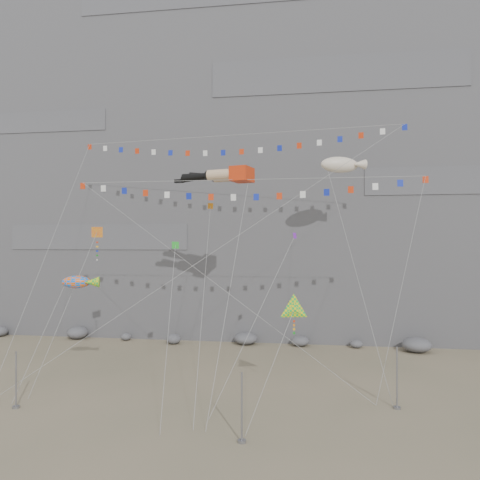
# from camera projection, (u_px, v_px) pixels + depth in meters

# --- Properties ---
(ground) EXTENTS (120.00, 120.00, 0.00)m
(ground) POSITION_uv_depth(u_px,v_px,m) (215.00, 393.00, 35.17)
(ground) COLOR gray
(ground) RESTS_ON ground
(cliff) EXTENTS (80.00, 28.00, 50.00)m
(cliff) POSITION_uv_depth(u_px,v_px,m) (260.00, 147.00, 66.92)
(cliff) COLOR slate
(cliff) RESTS_ON ground
(talus_boulders) EXTENTS (60.00, 3.00, 1.20)m
(talus_boulders) POSITION_uv_depth(u_px,v_px,m) (246.00, 339.00, 51.98)
(talus_boulders) COLOR slate
(talus_boulders) RESTS_ON ground
(anchor_pole_left) EXTENTS (0.12, 0.12, 3.89)m
(anchor_pole_left) POSITION_uv_depth(u_px,v_px,m) (16.00, 380.00, 32.03)
(anchor_pole_left) COLOR gray
(anchor_pole_left) RESTS_ON ground
(anchor_pole_center) EXTENTS (0.12, 0.12, 4.00)m
(anchor_pole_center) POSITION_uv_depth(u_px,v_px,m) (242.00, 407.00, 26.53)
(anchor_pole_center) COLOR gray
(anchor_pole_center) RESTS_ON ground
(anchor_pole_right) EXTENTS (0.12, 0.12, 4.23)m
(anchor_pole_right) POSITION_uv_depth(u_px,v_px,m) (397.00, 378.00, 31.88)
(anchor_pole_right) COLOR gray
(anchor_pole_right) RESTS_ON ground
(legs_kite) EXTENTS (7.24, 14.67, 21.07)m
(legs_kite) POSITION_uv_depth(u_px,v_px,m) (221.00, 176.00, 40.77)
(legs_kite) COLOR red
(legs_kite) RESTS_ON ground
(flag_banner_upper) EXTENTS (31.71, 17.37, 30.52)m
(flag_banner_upper) POSITION_uv_depth(u_px,v_px,m) (232.00, 135.00, 45.74)
(flag_banner_upper) COLOR red
(flag_banner_upper) RESTS_ON ground
(flag_banner_lower) EXTENTS (28.88, 5.31, 20.00)m
(flag_banner_lower) POSITION_uv_depth(u_px,v_px,m) (245.00, 180.00, 39.05)
(flag_banner_lower) COLOR red
(flag_banner_lower) RESTS_ON ground
(harlequin_kite) EXTENTS (2.95, 8.04, 14.20)m
(harlequin_kite) POSITION_uv_depth(u_px,v_px,m) (97.00, 233.00, 40.47)
(harlequin_kite) COLOR red
(harlequin_kite) RESTS_ON ground
(fish_windsock) EXTENTS (4.41, 5.49, 9.63)m
(fish_windsock) POSITION_uv_depth(u_px,v_px,m) (76.00, 282.00, 36.67)
(fish_windsock) COLOR #FF5F0D
(fish_windsock) RESTS_ON ground
(delta_kite) EXTENTS (3.85, 6.50, 9.30)m
(delta_kite) POSITION_uv_depth(u_px,v_px,m) (294.00, 310.00, 32.94)
(delta_kite) COLOR yellow
(delta_kite) RESTS_ON ground
(blimp_windsock) EXTENTS (5.29, 13.39, 22.34)m
(blimp_windsock) POSITION_uv_depth(u_px,v_px,m) (340.00, 165.00, 44.52)
(blimp_windsock) COLOR beige
(blimp_windsock) RESTS_ON ground
(small_kite_a) EXTENTS (3.04, 16.59, 21.82)m
(small_kite_a) POSITION_uv_depth(u_px,v_px,m) (210.00, 209.00, 43.92)
(small_kite_a) COLOR orange
(small_kite_a) RESTS_ON ground
(small_kite_b) EXTENTS (5.77, 10.17, 16.11)m
(small_kite_b) POSITION_uv_depth(u_px,v_px,m) (293.00, 239.00, 38.37)
(small_kite_b) COLOR purple
(small_kite_b) RESTS_ON ground
(small_kite_c) EXTENTS (2.68, 10.70, 15.08)m
(small_kite_c) POSITION_uv_depth(u_px,v_px,m) (175.00, 247.00, 37.48)
(small_kite_c) COLOR #16911B
(small_kite_c) RESTS_ON ground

